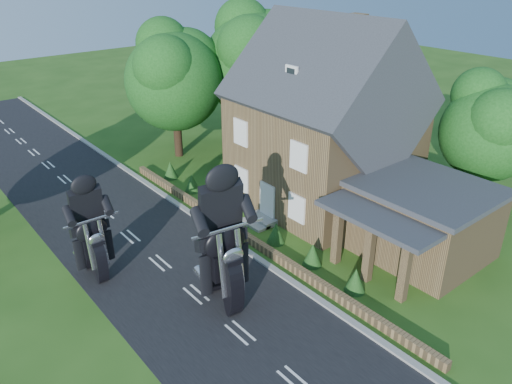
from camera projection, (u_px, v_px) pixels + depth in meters
ground at (240, 333)px, 18.65m from camera, size 120.00×120.00×0.00m
road at (240, 333)px, 18.64m from camera, size 7.00×80.00×0.02m
kerb at (310, 293)px, 20.70m from camera, size 0.30×80.00×0.12m
garden_wall at (247, 237)px, 24.50m from camera, size 0.30×22.00×0.40m
house at (325, 127)px, 26.92m from camera, size 9.54×8.64×10.24m
annex at (420, 219)px, 22.95m from camera, size 7.05×5.94×3.44m
tree_annex_side at (493, 122)px, 26.44m from camera, size 5.64×5.20×7.48m
tree_house_right at (363, 85)px, 31.89m from camera, size 6.51×6.00×8.40m
tree_behind_house at (258, 56)px, 35.27m from camera, size 7.81×7.20×10.08m
tree_behind_left at (178, 72)px, 32.74m from camera, size 6.94×6.40×9.16m
shrub_a at (355, 280)px, 20.73m from camera, size 0.90×0.90×1.10m
shrub_b at (313, 254)px, 22.48m from camera, size 0.90×0.90×1.10m
shrub_c at (276, 233)px, 24.22m from camera, size 0.90×0.90×1.10m
shrub_d at (217, 197)px, 27.70m from camera, size 0.90×0.90×1.10m
shrub_e at (192, 183)px, 29.45m from camera, size 0.90×0.90×1.10m
shrub_f at (170, 170)px, 31.19m from camera, size 0.90×0.90×1.10m
motorcycle_lead at (223, 284)px, 19.87m from camera, size 0.79×2.03×1.84m
motorcycle_follow at (95, 261)px, 21.69m from camera, size 0.46×1.58×1.46m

